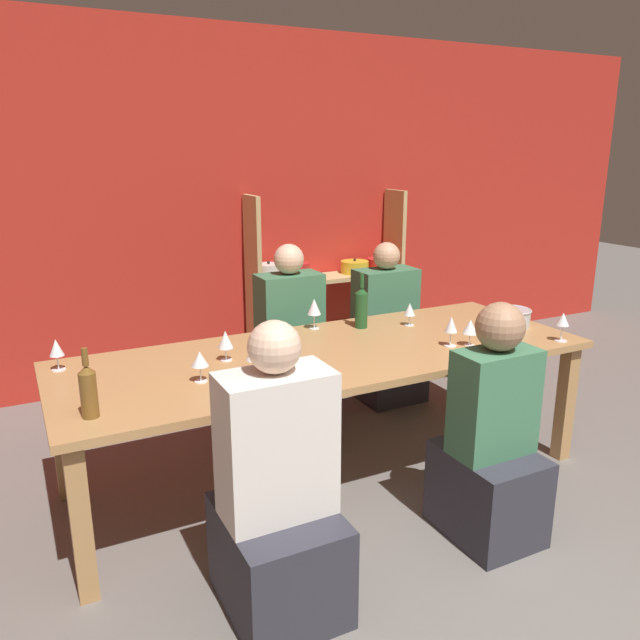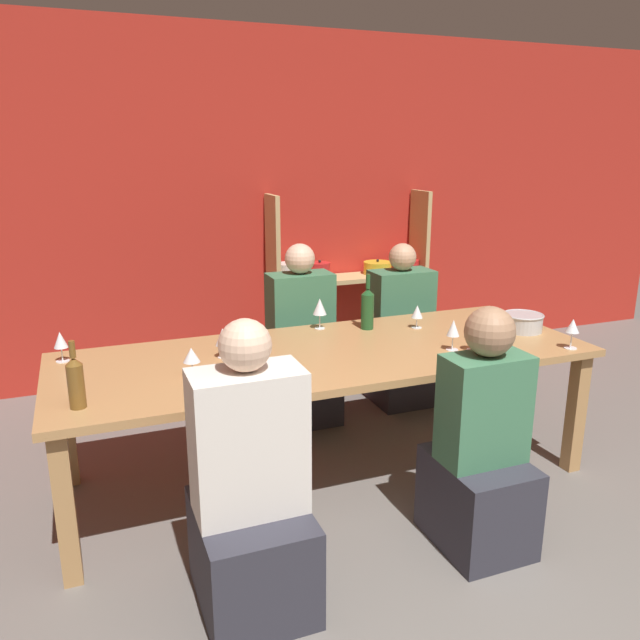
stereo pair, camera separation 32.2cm
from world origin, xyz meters
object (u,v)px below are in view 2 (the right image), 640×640
(wine_glass_white_a, at_px, (473,332))
(person_far_a, at_px, (301,356))
(wine_glass_white_c, at_px, (246,351))
(person_near_b, at_px, (480,460))
(mixing_bowl, at_px, (523,322))
(wine_bottle_green, at_px, (76,381))
(wine_glass_white_e, at_px, (223,338))
(wine_glass_empty_a, at_px, (453,329))
(wine_glass_white_b, at_px, (60,341))
(person_near_a, at_px, (250,507))
(wine_glass_empty_b, at_px, (417,312))
(wine_glass_white_d, at_px, (320,307))
(wine_glass_red_a, at_px, (573,327))
(wine_glass_empty_c, at_px, (191,356))
(dining_table, at_px, (327,363))
(person_far_b, at_px, (399,344))
(shelf_unit, at_px, (349,308))
(wine_bottle_dark, at_px, (367,308))

(wine_glass_white_a, xyz_separation_m, person_far_a, (-0.60, 1.09, -0.41))
(wine_glass_white_c, distance_m, person_near_b, 1.21)
(mixing_bowl, height_order, wine_bottle_green, wine_bottle_green)
(person_near_b, bearing_deg, wine_glass_white_e, 135.98)
(wine_glass_empty_a, xyz_separation_m, wine_glass_white_b, (-1.97, 0.57, -0.01))
(wine_glass_white_e, distance_m, person_near_a, 1.03)
(wine_glass_white_e, bearing_deg, wine_glass_white_a, -16.06)
(wine_bottle_green, xyz_separation_m, wine_glass_empty_b, (1.94, 0.54, -0.02))
(wine_glass_white_e, relative_size, person_far_a, 0.13)
(person_near_a, distance_m, person_near_b, 1.08)
(wine_glass_empty_a, height_order, wine_glass_white_d, wine_glass_white_d)
(wine_glass_red_a, xyz_separation_m, wine_glass_empty_c, (-2.01, 0.30, -0.01))
(wine_bottle_green, bearing_deg, wine_glass_red_a, -2.73)
(wine_glass_white_a, distance_m, person_near_b, 0.77)
(dining_table, distance_m, wine_bottle_green, 1.31)
(mixing_bowl, bearing_deg, person_far_b, 107.89)
(wine_glass_white_d, bearing_deg, dining_table, -106.30)
(wine_glass_white_e, relative_size, person_near_a, 0.13)
(wine_glass_white_a, xyz_separation_m, wine_glass_empty_b, (-0.07, 0.49, -0.01))
(dining_table, bearing_deg, wine_glass_white_e, 168.91)
(wine_glass_white_d, xyz_separation_m, person_near_b, (0.30, -1.25, -0.45))
(wine_glass_white_b, bearing_deg, dining_table, -14.43)
(mixing_bowl, bearing_deg, wine_glass_empty_b, 153.13)
(wine_glass_red_a, bearing_deg, wine_glass_empty_c, 171.38)
(shelf_unit, xyz_separation_m, wine_glass_empty_c, (-1.65, -1.87, 0.37))
(shelf_unit, bearing_deg, person_far_b, -88.11)
(wine_glass_empty_b, bearing_deg, wine_glass_white_b, 176.59)
(wine_glass_white_d, distance_m, person_near_a, 1.54)
(person_near_a, xyz_separation_m, person_far_b, (1.59, 1.72, -0.02))
(wine_glass_red_a, bearing_deg, wine_glass_white_d, 143.10)
(wine_glass_empty_c, distance_m, wine_glass_white_e, 0.31)
(mixing_bowl, height_order, person_near_b, person_near_b)
(dining_table, height_order, person_near_b, person_near_b)
(wine_glass_white_b, bearing_deg, wine_bottle_dark, -0.84)
(mixing_bowl, distance_m, person_near_a, 2.08)
(wine_bottle_dark, distance_m, wine_glass_empty_c, 1.22)
(mixing_bowl, distance_m, wine_glass_empty_a, 0.62)
(dining_table, relative_size, person_near_b, 2.48)
(wine_bottle_green, relative_size, wine_glass_white_b, 1.86)
(person_near_a, bearing_deg, wine_glass_white_e, 82.86)
(wine_glass_white_e, xyz_separation_m, person_near_a, (-0.12, -0.94, -0.42))
(person_near_b, bearing_deg, wine_glass_empty_b, 76.42)
(shelf_unit, bearing_deg, wine_glass_empty_c, -131.41)
(mixing_bowl, distance_m, wine_glass_white_b, 2.60)
(wine_glass_red_a, distance_m, person_near_a, 2.01)
(dining_table, bearing_deg, person_near_b, -62.79)
(shelf_unit, distance_m, wine_glass_white_a, 2.04)
(person_far_b, bearing_deg, wine_glass_empty_b, 69.18)
(person_near_a, bearing_deg, person_near_b, 0.10)
(wine_glass_empty_a, distance_m, person_near_a, 1.50)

